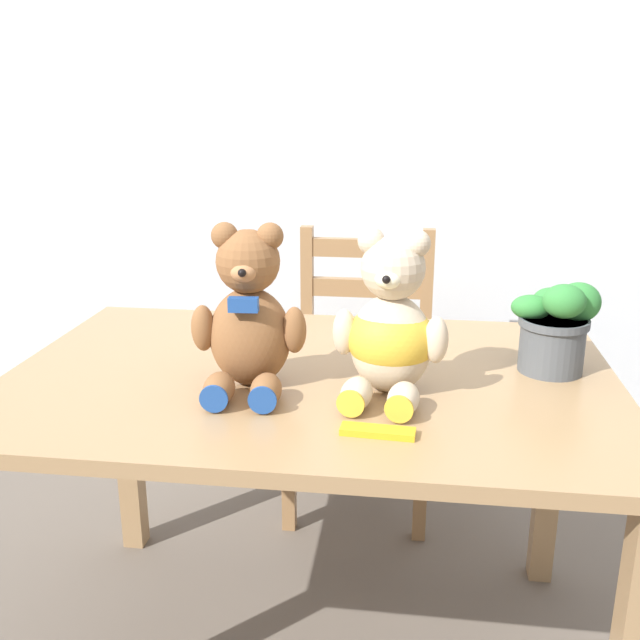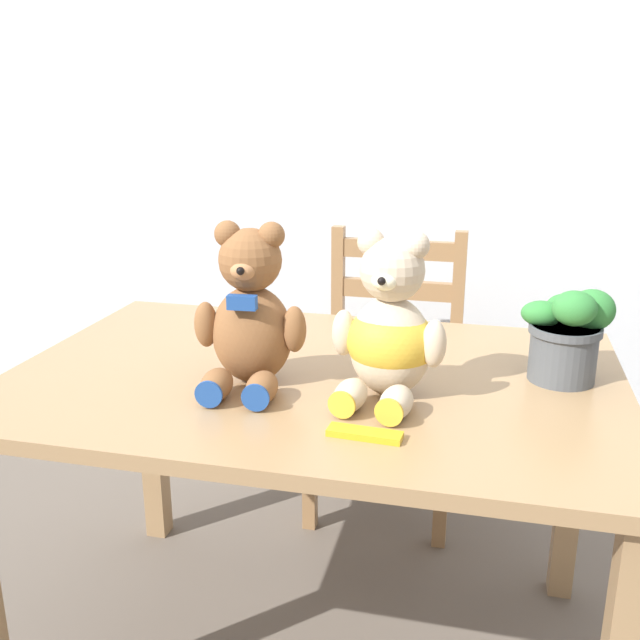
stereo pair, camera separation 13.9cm
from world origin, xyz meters
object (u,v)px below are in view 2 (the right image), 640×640
teddy_bear_left (250,316)px  potted_plant (567,334)px  wooden_chair_behind (389,373)px  teddy_bear_right (389,332)px  chocolate_bar (365,434)px

teddy_bear_left → potted_plant: (0.62, 0.17, -0.04)m
wooden_chair_behind → potted_plant: bearing=123.7°
wooden_chair_behind → teddy_bear_left: (-0.16, -0.85, 0.43)m
wooden_chair_behind → teddy_bear_right: 0.95m
potted_plant → chocolate_bar: 0.51m
wooden_chair_behind → teddy_bear_right: bearing=97.7°
teddy_bear_left → potted_plant: 0.64m
wooden_chair_behind → chocolate_bar: bearing=95.7°
teddy_bear_right → potted_plant: (0.34, 0.16, -0.03)m
teddy_bear_left → teddy_bear_right: size_ratio=1.02×
teddy_bear_right → chocolate_bar: 0.23m
wooden_chair_behind → potted_plant: 0.91m
wooden_chair_behind → potted_plant: potted_plant is taller
chocolate_bar → wooden_chair_behind: bearing=95.7°
teddy_bear_left → potted_plant: size_ratio=1.66×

